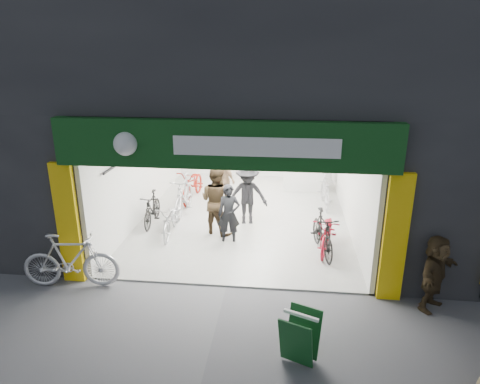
% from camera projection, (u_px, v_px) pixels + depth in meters
% --- Properties ---
extents(ground, '(60.00, 60.00, 0.00)m').
position_uv_depth(ground, '(226.00, 287.00, 8.89)').
color(ground, '#56565B').
rests_on(ground, ground).
extents(building, '(17.00, 10.27, 8.00)m').
position_uv_depth(building, '(281.00, 62.00, 12.09)').
color(building, '#232326').
rests_on(building, ground).
extents(bike_left_front, '(0.68, 1.71, 0.88)m').
position_uv_depth(bike_left_front, '(171.00, 219.00, 11.22)').
color(bike_left_front, '#AEAEB2').
rests_on(bike_left_front, ground).
extents(bike_left_midfront, '(0.49, 1.58, 0.94)m').
position_uv_depth(bike_left_midfront, '(152.00, 209.00, 11.86)').
color(bike_left_midfront, black).
rests_on(bike_left_midfront, ground).
extents(bike_left_midback, '(0.84, 2.05, 1.05)m').
position_uv_depth(bike_left_midback, '(193.00, 184.00, 13.77)').
color(bike_left_midback, maroon).
rests_on(bike_left_midback, ground).
extents(bike_left_back, '(0.58, 1.99, 1.19)m').
position_uv_depth(bike_left_back, '(184.00, 195.00, 12.54)').
color(bike_left_back, '#A6A6AA').
rests_on(bike_left_back, ground).
extents(bike_right_front, '(0.81, 1.82, 1.06)m').
position_uv_depth(bike_right_front, '(323.00, 233.00, 10.18)').
color(bike_right_front, black).
rests_on(bike_right_front, ground).
extents(bike_right_mid, '(0.95, 1.84, 0.92)m').
position_uv_depth(bike_right_mid, '(327.00, 232.00, 10.38)').
color(bike_right_mid, maroon).
rests_on(bike_right_mid, ground).
extents(bike_right_back, '(0.56, 1.69, 1.00)m').
position_uv_depth(bike_right_back, '(325.00, 191.00, 13.18)').
color(bike_right_back, '#A2A2A7').
rests_on(bike_right_back, ground).
extents(parked_bike, '(2.03, 0.79, 1.19)m').
position_uv_depth(parked_bike, '(71.00, 260.00, 8.74)').
color(parked_bike, silver).
rests_on(parked_bike, ground).
extents(customer_a, '(0.59, 0.42, 1.54)m').
position_uv_depth(customer_a, '(229.00, 214.00, 10.68)').
color(customer_a, black).
rests_on(customer_a, ground).
extents(customer_b, '(1.12, 1.02, 1.86)m').
position_uv_depth(customer_b, '(216.00, 201.00, 11.15)').
color(customer_b, '#3E2E1C').
rests_on(customer_b, ground).
extents(customer_c, '(1.18, 0.77, 1.71)m').
position_uv_depth(customer_c, '(247.00, 195.00, 11.77)').
color(customer_c, black).
rests_on(customer_c, ground).
extents(customer_d, '(0.91, 0.88, 1.52)m').
position_uv_depth(customer_d, '(225.00, 180.00, 13.47)').
color(customer_d, '#8A6C50').
rests_on(customer_d, ground).
extents(pedestrian_far, '(1.21, 1.36, 1.49)m').
position_uv_depth(pedestrian_far, '(435.00, 273.00, 7.96)').
color(pedestrian_far, '#3C2D1B').
rests_on(pedestrian_far, ground).
extents(sandwich_board, '(0.71, 0.72, 0.83)m').
position_uv_depth(sandwich_board, '(300.00, 336.00, 6.67)').
color(sandwich_board, '#0F3F19').
rests_on(sandwich_board, ground).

